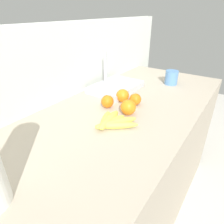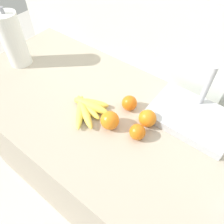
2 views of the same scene
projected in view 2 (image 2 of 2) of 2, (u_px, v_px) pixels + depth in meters
The scene contains 10 objects.
ground_plane at pixel (118, 194), 1.61m from camera, with size 6.00×6.00×0.00m, color beige.
counter at pixel (119, 168), 1.28m from camera, with size 1.75×0.72×0.87m, color #ADA08C.
wall_back at pixel (158, 105), 1.32m from camera, with size 2.15×0.06×1.30m, color silver.
banana_bunch at pixel (87, 108), 0.98m from camera, with size 0.20×0.21×0.04m.
orange_right at pixel (129, 103), 0.98m from camera, with size 0.07×0.07×0.07m, color orange.
orange_far_right at pixel (147, 118), 0.92m from camera, with size 0.08×0.08×0.08m, color orange.
orange_front at pixel (110, 120), 0.91m from camera, with size 0.08×0.08×0.08m, color orange.
orange_back_left at pixel (137, 132), 0.88m from camera, with size 0.07×0.07×0.07m, color orange.
paper_towel_roll at pixel (13, 40), 1.12m from camera, with size 0.12×0.12×0.31m.
sink_basin at pixel (191, 116), 0.94m from camera, with size 0.35×0.25×0.23m.
Camera 2 is at (0.32, -0.49, 1.63)m, focal length 34.71 mm.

